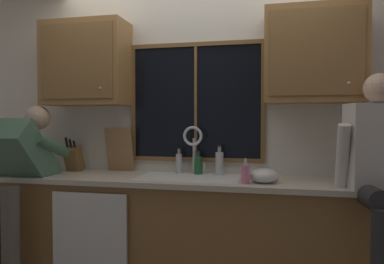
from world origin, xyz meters
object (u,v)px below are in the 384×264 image
at_px(bottle_tall_clear, 219,163).
at_px(person_sitting_on_counter, 383,162).
at_px(bottle_amber_small, 179,163).
at_px(cutting_board, 120,150).
at_px(mixing_bowl, 264,176).
at_px(bottle_green_glass, 198,165).
at_px(person_standing, 16,175).
at_px(knife_block, 74,159).
at_px(soap_dispenser, 245,174).

bearing_deg(bottle_tall_clear, person_sitting_on_counter, -22.02).
bearing_deg(bottle_amber_small, cutting_board, 178.67).
height_order(mixing_bowl, bottle_green_glass, bottle_green_glass).
xyz_separation_m(person_standing, bottle_tall_clear, (1.55, 0.46, 0.08)).
bearing_deg(bottle_green_glass, mixing_bowl, -27.25).
bearing_deg(bottle_tall_clear, bottle_amber_small, 176.71).
height_order(person_sitting_on_counter, knife_block, person_sitting_on_counter).
bearing_deg(person_sitting_on_counter, knife_block, 170.36).
xyz_separation_m(soap_dispenser, bottle_green_glass, (-0.42, 0.36, 0.01)).
distance_m(person_standing, mixing_bowl, 1.92).
distance_m(mixing_bowl, bottle_tall_clear, 0.46).
distance_m(knife_block, cutting_board, 0.42).
bearing_deg(bottle_green_glass, soap_dispenser, -40.86).
height_order(person_standing, bottle_amber_small, person_standing).
relative_size(soap_dispenser, bottle_green_glass, 0.93).
height_order(person_standing, cutting_board, person_standing).
relative_size(soap_dispenser, bottle_amber_small, 0.84).
xyz_separation_m(cutting_board, mixing_bowl, (1.26, -0.31, -0.14)).
height_order(knife_block, cutting_board, cutting_board).
bearing_deg(person_sitting_on_counter, bottle_tall_clear, 157.98).
height_order(person_sitting_on_counter, mixing_bowl, person_sitting_on_counter).
bearing_deg(soap_dispenser, person_standing, -176.71).
height_order(bottle_green_glass, bottle_tall_clear, bottle_tall_clear).
relative_size(cutting_board, soap_dispenser, 2.13).
relative_size(knife_block, mixing_bowl, 1.49).
relative_size(person_standing, bottle_green_glass, 7.64).
height_order(cutting_board, mixing_bowl, cutting_board).
relative_size(person_standing, bottle_amber_small, 6.86).
bearing_deg(cutting_board, bottle_green_glass, -2.47).
height_order(person_standing, knife_block, person_standing).
xyz_separation_m(bottle_green_glass, bottle_amber_small, (-0.17, 0.02, 0.01)).
bearing_deg(bottle_amber_small, person_standing, -158.19).
bearing_deg(soap_dispenser, mixing_bowl, 32.55).
distance_m(bottle_green_glass, bottle_amber_small, 0.17).
bearing_deg(soap_dispenser, bottle_green_glass, 139.14).
xyz_separation_m(cutting_board, bottle_green_glass, (0.71, -0.03, -0.11)).
bearing_deg(bottle_tall_clear, cutting_board, 177.90).
relative_size(person_sitting_on_counter, bottle_green_glass, 6.43).
bearing_deg(cutting_board, knife_block, -169.91).
xyz_separation_m(person_sitting_on_counter, bottle_amber_small, (-1.45, 0.47, -0.09)).
xyz_separation_m(person_sitting_on_counter, cutting_board, (-2.00, 0.48, 0.01)).
bearing_deg(knife_block, person_sitting_on_counter, -9.64).
height_order(knife_block, bottle_tall_clear, knife_block).
height_order(cutting_board, bottle_tall_clear, cutting_board).
bearing_deg(bottle_tall_clear, knife_block, -178.26).
distance_m(knife_block, bottle_green_glass, 1.12).
bearing_deg(person_standing, person_sitting_on_counter, 0.31).
bearing_deg(knife_block, bottle_amber_small, 3.59).
bearing_deg(soap_dispenser, bottle_tall_clear, 123.55).
bearing_deg(knife_block, bottle_green_glass, 2.11).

